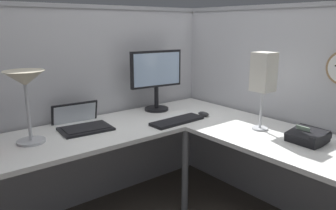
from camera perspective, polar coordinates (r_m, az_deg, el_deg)
cubicle_wall_back at (r=2.65m, az=-15.93°, el=-0.70°), size 2.57×0.12×1.58m
cubicle_wall_right at (r=2.61m, az=21.26°, el=-1.31°), size 0.12×2.37×1.58m
desk at (r=2.05m, az=0.51°, el=-9.25°), size 2.35×2.15×0.73m
monitor at (r=2.70m, az=-2.05°, el=5.12°), size 0.46×0.20×0.50m
laptop at (r=2.40m, az=-14.99°, el=-3.09°), size 0.37×0.41×0.22m
keyboard at (r=2.42m, az=1.62°, el=-2.79°), size 0.44×0.16×0.02m
computer_mouse at (r=2.60m, az=6.25°, el=-1.56°), size 0.06×0.10×0.03m
desk_lamp_dome at (r=2.10m, az=-23.71°, el=3.32°), size 0.24×0.24×0.44m
office_phone at (r=2.18m, az=23.31°, el=-5.17°), size 0.20×0.21×0.11m
desk_lamp_paper at (r=2.27m, az=16.36°, el=5.17°), size 0.13×0.13×0.53m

